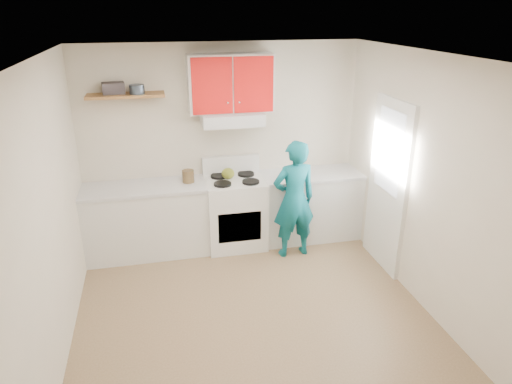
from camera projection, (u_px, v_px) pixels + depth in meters
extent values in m
plane|color=brown|center=(254.00, 314.00, 4.85)|extent=(3.80, 3.80, 0.00)
cube|color=white|center=(253.00, 57.00, 3.88)|extent=(3.60, 3.80, 0.04)
cube|color=beige|center=(222.00, 145.00, 6.08)|extent=(3.60, 0.04, 2.60)
cube|color=beige|center=(325.00, 326.00, 2.65)|extent=(3.60, 0.04, 2.60)
cube|color=beige|center=(50.00, 218.00, 4.00)|extent=(0.04, 3.80, 2.60)
cube|color=beige|center=(425.00, 185.00, 4.73)|extent=(0.04, 3.80, 2.60)
cube|color=white|center=(388.00, 186.00, 5.46)|extent=(0.05, 0.85, 2.05)
cube|color=white|center=(389.00, 151.00, 5.30)|extent=(0.01, 0.55, 0.95)
cube|color=silver|center=(147.00, 221.00, 5.92)|extent=(1.52, 0.60, 0.90)
cube|color=silver|center=(309.00, 206.00, 6.36)|extent=(1.32, 0.60, 0.90)
cube|color=white|center=(235.00, 213.00, 6.12)|extent=(0.76, 0.65, 0.92)
cube|color=silver|center=(232.00, 119.00, 5.76)|extent=(0.76, 0.44, 0.15)
cube|color=red|center=(231.00, 83.00, 5.65)|extent=(1.02, 0.33, 0.70)
cube|color=brown|center=(126.00, 95.00, 5.45)|extent=(0.90, 0.30, 0.04)
cube|color=#393236|center=(113.00, 88.00, 5.42)|extent=(0.27, 0.21, 0.13)
cylinder|color=#333D4C|center=(137.00, 89.00, 5.41)|extent=(0.23, 0.23, 0.11)
ellipsoid|color=olive|center=(228.00, 173.00, 5.97)|extent=(0.20, 0.20, 0.14)
cylinder|color=#4C3A21|center=(188.00, 177.00, 5.85)|extent=(0.18, 0.18, 0.18)
cube|color=olive|center=(308.00, 175.00, 6.14)|extent=(0.33, 0.27, 0.02)
cube|color=red|center=(332.00, 174.00, 6.21)|extent=(0.28, 0.24, 0.01)
imported|color=#0B5A67|center=(294.00, 200.00, 5.76)|extent=(0.59, 0.42, 1.52)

